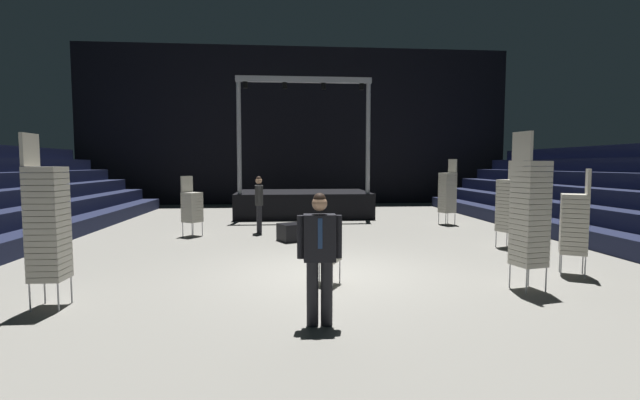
{
  "coord_description": "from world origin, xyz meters",
  "views": [
    {
      "loc": [
        -0.84,
        -8.22,
        2.04
      ],
      "look_at": [
        -0.15,
        -0.19,
        1.4
      ],
      "focal_mm": 25.08,
      "sensor_mm": 36.0,
      "label": 1
    }
  ],
  "objects_px": {
    "chair_stack_front_left": "(574,222)",
    "chair_stack_mid_centre": "(47,222)",
    "crew_worker_near_stage": "(259,201)",
    "equipment_road_case": "(296,232)",
    "loose_chair_near_man": "(327,253)",
    "chair_stack_front_right": "(530,212)",
    "chair_stack_mid_right": "(192,206)",
    "stage_riser": "(303,201)",
    "man_with_tie": "(320,251)",
    "chair_stack_mid_left": "(448,192)",
    "chair_stack_rear_left": "(509,204)"
  },
  "relations": [
    {
      "from": "chair_stack_front_left",
      "to": "chair_stack_mid_centre",
      "type": "relative_size",
      "value": 0.79
    },
    {
      "from": "crew_worker_near_stage",
      "to": "equipment_road_case",
      "type": "height_order",
      "value": "crew_worker_near_stage"
    },
    {
      "from": "chair_stack_front_left",
      "to": "loose_chair_near_man",
      "type": "bearing_deg",
      "value": 121.79
    },
    {
      "from": "chair_stack_front_right",
      "to": "chair_stack_mid_right",
      "type": "bearing_deg",
      "value": -145.03
    },
    {
      "from": "chair_stack_front_left",
      "to": "stage_riser",
      "type": "bearing_deg",
      "value": 53.69
    },
    {
      "from": "man_with_tie",
      "to": "crew_worker_near_stage",
      "type": "xyz_separation_m",
      "value": [
        -1.13,
        7.77,
        0.0
      ]
    },
    {
      "from": "crew_worker_near_stage",
      "to": "equipment_road_case",
      "type": "xyz_separation_m",
      "value": [
        1.05,
        -1.38,
        -0.73
      ]
    },
    {
      "from": "chair_stack_mid_right",
      "to": "chair_stack_mid_centre",
      "type": "height_order",
      "value": "chair_stack_mid_centre"
    },
    {
      "from": "chair_stack_mid_right",
      "to": "chair_stack_front_right",
      "type": "bearing_deg",
      "value": 83.89
    },
    {
      "from": "chair_stack_mid_centre",
      "to": "chair_stack_front_left",
      "type": "bearing_deg",
      "value": 98.3
    },
    {
      "from": "chair_stack_mid_left",
      "to": "crew_worker_near_stage",
      "type": "height_order",
      "value": "chair_stack_mid_left"
    },
    {
      "from": "chair_stack_mid_left",
      "to": "chair_stack_rear_left",
      "type": "height_order",
      "value": "chair_stack_mid_left"
    },
    {
      "from": "chair_stack_mid_left",
      "to": "crew_worker_near_stage",
      "type": "xyz_separation_m",
      "value": [
        -6.29,
        -1.43,
        -0.15
      ]
    },
    {
      "from": "man_with_tie",
      "to": "chair_stack_front_left",
      "type": "bearing_deg",
      "value": -154.61
    },
    {
      "from": "chair_stack_mid_right",
      "to": "equipment_road_case",
      "type": "distance_m",
      "value": 3.17
    },
    {
      "from": "chair_stack_front_right",
      "to": "chair_stack_rear_left",
      "type": "bearing_deg",
      "value": 144.46
    },
    {
      "from": "chair_stack_mid_right",
      "to": "chair_stack_rear_left",
      "type": "distance_m",
      "value": 8.47
    },
    {
      "from": "chair_stack_front_left",
      "to": "loose_chair_near_man",
      "type": "xyz_separation_m",
      "value": [
        -4.57,
        -0.16,
        -0.45
      ]
    },
    {
      "from": "man_with_tie",
      "to": "chair_stack_front_right",
      "type": "distance_m",
      "value": 3.76
    },
    {
      "from": "chair_stack_mid_right",
      "to": "chair_stack_rear_left",
      "type": "relative_size",
      "value": 0.8
    },
    {
      "from": "loose_chair_near_man",
      "to": "equipment_road_case",
      "type": "bearing_deg",
      "value": -58.53
    },
    {
      "from": "chair_stack_mid_centre",
      "to": "equipment_road_case",
      "type": "relative_size",
      "value": 2.75
    },
    {
      "from": "chair_stack_front_right",
      "to": "loose_chair_near_man",
      "type": "relative_size",
      "value": 2.71
    },
    {
      "from": "chair_stack_rear_left",
      "to": "chair_stack_mid_centre",
      "type": "bearing_deg",
      "value": 92.01
    },
    {
      "from": "chair_stack_mid_centre",
      "to": "equipment_road_case",
      "type": "bearing_deg",
      "value": 146.29
    },
    {
      "from": "stage_riser",
      "to": "chair_stack_front_right",
      "type": "relative_size",
      "value": 2.03
    },
    {
      "from": "chair_stack_front_right",
      "to": "equipment_road_case",
      "type": "distance_m",
      "value": 6.3
    },
    {
      "from": "crew_worker_near_stage",
      "to": "man_with_tie",
      "type": "bearing_deg",
      "value": 3.92
    },
    {
      "from": "crew_worker_near_stage",
      "to": "chair_stack_front_right",
      "type": "bearing_deg",
      "value": 31.35
    },
    {
      "from": "stage_riser",
      "to": "chair_stack_mid_right",
      "type": "bearing_deg",
      "value": -124.62
    },
    {
      "from": "man_with_tie",
      "to": "chair_stack_mid_left",
      "type": "distance_m",
      "value": 10.55
    },
    {
      "from": "chair_stack_front_left",
      "to": "chair_stack_front_right",
      "type": "xyz_separation_m",
      "value": [
        -1.36,
        -0.85,
        0.29
      ]
    },
    {
      "from": "man_with_tie",
      "to": "crew_worker_near_stage",
      "type": "bearing_deg",
      "value": -80.29
    },
    {
      "from": "stage_riser",
      "to": "chair_stack_mid_left",
      "type": "height_order",
      "value": "stage_riser"
    },
    {
      "from": "crew_worker_near_stage",
      "to": "loose_chair_near_man",
      "type": "bearing_deg",
      "value": 9.59
    },
    {
      "from": "chair_stack_front_left",
      "to": "loose_chair_near_man",
      "type": "height_order",
      "value": "chair_stack_front_left"
    },
    {
      "from": "stage_riser",
      "to": "loose_chair_near_man",
      "type": "distance_m",
      "value": 10.3
    },
    {
      "from": "chair_stack_front_left",
      "to": "chair_stack_mid_left",
      "type": "distance_m",
      "value": 7.04
    },
    {
      "from": "chair_stack_front_left",
      "to": "chair_stack_rear_left",
      "type": "distance_m",
      "value": 2.73
    },
    {
      "from": "chair_stack_rear_left",
      "to": "stage_riser",
      "type": "bearing_deg",
      "value": 10.84
    },
    {
      "from": "chair_stack_mid_right",
      "to": "loose_chair_near_man",
      "type": "bearing_deg",
      "value": 68.48
    },
    {
      "from": "chair_stack_mid_centre",
      "to": "chair_stack_rear_left",
      "type": "distance_m",
      "value": 9.64
    },
    {
      "from": "chair_stack_front_right",
      "to": "equipment_road_case",
      "type": "relative_size",
      "value": 2.84
    },
    {
      "from": "chair_stack_front_left",
      "to": "chair_stack_mid_left",
      "type": "relative_size",
      "value": 0.89
    },
    {
      "from": "crew_worker_near_stage",
      "to": "chair_stack_mid_left",
      "type": "bearing_deg",
      "value": 98.41
    },
    {
      "from": "chair_stack_front_right",
      "to": "chair_stack_mid_left",
      "type": "bearing_deg",
      "value": 156.16
    },
    {
      "from": "chair_stack_front_right",
      "to": "chair_stack_mid_left",
      "type": "relative_size",
      "value": 1.15
    },
    {
      "from": "chair_stack_front_right",
      "to": "crew_worker_near_stage",
      "type": "distance_m",
      "value": 7.96
    },
    {
      "from": "man_with_tie",
      "to": "crew_worker_near_stage",
      "type": "height_order",
      "value": "crew_worker_near_stage"
    },
    {
      "from": "chair_stack_mid_centre",
      "to": "chair_stack_mid_right",
      "type": "bearing_deg",
      "value": 174.18
    }
  ]
}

